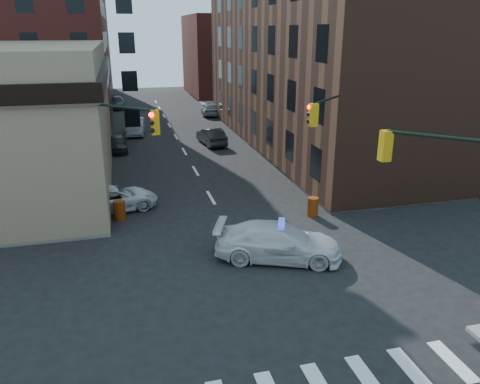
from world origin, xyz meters
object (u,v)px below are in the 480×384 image
parked_car_wfar (136,127)px  barrel_road (313,207)px  pickup (114,199)px  pedestrian_a (91,198)px  barricade_nw_a (62,219)px  barrel_bank (120,210)px  parked_car_enear (211,136)px  police_car (278,242)px  parked_car_wnear (117,144)px  pedestrian_b (9,221)px

parked_car_wfar → barrel_road: bearing=-65.0°
pickup → pedestrian_a: bearing=107.9°
barricade_nw_a → parked_car_wfar: bearing=73.7°
pedestrian_a → barrel_bank: bearing=3.7°
parked_car_wfar → barrel_road: parked_car_wfar is taller
pickup → parked_car_wfar: (2.12, 20.80, 0.08)m
pedestrian_a → barrel_bank: size_ratio=1.74×
parked_car_wfar → parked_car_enear: bearing=-38.3°
barrel_bank → police_car: bearing=-43.2°
pickup → parked_car_wfar: parked_car_wfar is taller
pedestrian_a → barrel_road: 12.28m
police_car → barricade_nw_a: size_ratio=4.48×
parked_car_wfar → barrel_road: size_ratio=4.35×
barrel_bank → barricade_nw_a: 3.00m
police_car → parked_car_wnear: 23.29m
parked_car_wnear → barrel_road: (10.44, -17.83, -0.12)m
police_car → barrel_road: bearing=-17.6°
parked_car_enear → barricade_nw_a: 20.24m
pedestrian_a → barrel_bank: (1.46, -0.88, -0.56)m
pedestrian_b → barrel_road: size_ratio=1.83×
parked_car_wfar → barricade_nw_a: (-4.73, -23.06, -0.15)m
parked_car_enear → barrel_bank: bearing=56.3°
barrel_road → barricade_nw_a: 13.43m
parked_car_enear → barricade_nw_a: (-11.16, -16.88, -0.13)m
police_car → pedestrian_b: (-12.06, 4.76, 0.31)m
police_car → barrel_bank: police_car is taller
pedestrian_b → barricade_nw_a: bearing=-5.8°
police_car → barrel_bank: 9.49m
pickup → barrel_bank: bearing=177.7°
pedestrian_a → parked_car_enear: bearing=92.6°
pickup → parked_car_wnear: bearing=-14.3°
barrel_road → parked_car_enear: bearing=96.9°
police_car → parked_car_enear: size_ratio=1.24×
parked_car_wfar → pedestrian_a: bearing=-93.1°
pickup → pedestrian_a: size_ratio=2.61×
pickup → parked_car_enear: 16.93m
parked_car_wfar → barricade_nw_a: size_ratio=3.69×
parked_car_enear → barrel_bank: 18.17m
pedestrian_b → barrel_bank: bearing=-12.3°
parked_car_enear → pedestrian_a: bearing=50.9°
pickup → parked_car_wnear: (0.30, 14.17, -0.03)m
pedestrian_b → barrel_road: bearing=-32.1°
pickup → parked_car_wfar: size_ratio=1.07×
pickup → barricade_nw_a: 3.46m
police_car → pedestrian_b: size_ratio=2.88×
police_car → pedestrian_a: size_ratio=2.98×
parked_car_wfar → police_car: bearing=-74.4°
police_car → pickup: police_car is taller
police_car → barrel_road: size_ratio=5.29×
pedestrian_a → barrel_road: pedestrian_a is taller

